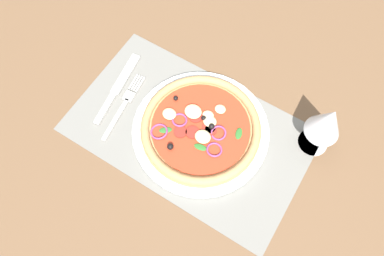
% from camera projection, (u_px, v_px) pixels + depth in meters
% --- Properties ---
extents(ground_plane, '(1.90, 1.40, 0.02)m').
position_uv_depth(ground_plane, '(189.00, 134.00, 0.85)').
color(ground_plane, brown).
extents(placemat, '(0.52, 0.31, 0.00)m').
position_uv_depth(placemat, '(189.00, 131.00, 0.84)').
color(placemat, slate).
rests_on(placemat, ground_plane).
extents(plate, '(0.30, 0.30, 0.01)m').
position_uv_depth(plate, '(201.00, 131.00, 0.83)').
color(plate, white).
rests_on(plate, placemat).
extents(pizza, '(0.26, 0.26, 0.03)m').
position_uv_depth(pizza, '(200.00, 128.00, 0.82)').
color(pizza, tan).
rests_on(pizza, plate).
extents(fork, '(0.04, 0.18, 0.00)m').
position_uv_depth(fork, '(125.00, 103.00, 0.87)').
color(fork, silver).
rests_on(fork, placemat).
extents(knife, '(0.05, 0.20, 0.01)m').
position_uv_depth(knife, '(118.00, 87.00, 0.88)').
color(knife, silver).
rests_on(knife, placemat).
extents(wine_glass, '(0.07, 0.07, 0.15)m').
position_uv_depth(wine_glass, '(327.00, 123.00, 0.74)').
color(wine_glass, silver).
rests_on(wine_glass, ground_plane).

